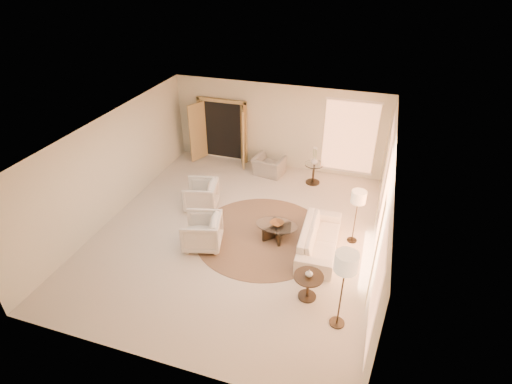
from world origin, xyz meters
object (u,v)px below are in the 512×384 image
(sofa, at_px, (319,239))
(bowl, at_px, (277,223))
(floor_lamp_far, at_px, (346,266))
(armchair_right, at_px, (202,230))
(accent_chair, at_px, (269,163))
(end_vase, at_px, (309,273))
(side_table, at_px, (314,171))
(floor_lamp_near, at_px, (358,199))
(coffee_table, at_px, (277,229))
(armchair_left, at_px, (201,194))
(end_table, at_px, (308,283))
(side_vase, at_px, (314,161))

(sofa, distance_m, bowl, 1.13)
(floor_lamp_far, bearing_deg, armchair_right, 157.91)
(accent_chair, relative_size, end_vase, 5.76)
(side_table, bearing_deg, floor_lamp_far, -74.26)
(side_table, distance_m, floor_lamp_near, 3.12)
(accent_chair, bearing_deg, coffee_table, 118.97)
(armchair_left, bearing_deg, end_table, 42.09)
(bowl, bearing_deg, end_table, -56.97)
(end_vase, xyz_separation_m, side_vase, (-0.80, 4.83, 0.11))
(accent_chair, distance_m, floor_lamp_near, 4.12)
(accent_chair, bearing_deg, bowl, 118.97)
(accent_chair, xyz_separation_m, coffee_table, (1.12, -3.15, -0.16))
(floor_lamp_near, bearing_deg, end_table, -107.59)
(floor_lamp_far, height_order, bowl, floor_lamp_far)
(armchair_left, height_order, end_table, armchair_left)
(side_vase, bearing_deg, end_table, -80.60)
(accent_chair, distance_m, end_table, 5.44)
(bowl, height_order, side_vase, side_vase)
(end_table, bearing_deg, floor_lamp_near, 72.41)
(armchair_left, relative_size, floor_lamp_far, 0.51)
(accent_chair, distance_m, side_table, 1.48)
(floor_lamp_near, height_order, side_vase, floor_lamp_near)
(coffee_table, xyz_separation_m, floor_lamp_near, (1.87, 0.44, 1.00))
(sofa, bearing_deg, bowl, 80.57)
(end_table, bearing_deg, end_vase, 0.00)
(floor_lamp_far, xyz_separation_m, end_vase, (-0.71, 0.52, -0.85))
(side_vase, bearing_deg, bowl, -96.82)
(bowl, bearing_deg, end_vase, -56.97)
(bowl, bearing_deg, accent_chair, 109.54)
(floor_lamp_near, xyz_separation_m, end_vase, (-0.71, -2.23, -0.58))
(end_vase, bearing_deg, armchair_right, 162.06)
(side_table, bearing_deg, end_table, -80.60)
(sofa, bearing_deg, side_vase, 11.35)
(floor_lamp_near, height_order, floor_lamp_far, floor_lamp_far)
(bowl, xyz_separation_m, side_vase, (0.36, 3.04, 0.34))
(end_table, height_order, side_vase, side_vase)
(sofa, height_order, end_table, sofa)
(bowl, bearing_deg, sofa, -7.44)
(sofa, bearing_deg, floor_lamp_near, -53.86)
(coffee_table, height_order, side_table, side_table)
(coffee_table, bearing_deg, end_table, -56.97)
(floor_lamp_near, xyz_separation_m, side_vase, (-1.51, 2.60, -0.47))
(side_table, bearing_deg, sofa, -76.67)
(side_table, distance_m, end_vase, 4.90)
(armchair_right, xyz_separation_m, accent_chair, (0.54, 4.02, -0.05))
(side_table, distance_m, bowl, 3.06)
(armchair_left, height_order, floor_lamp_near, floor_lamp_near)
(accent_chair, height_order, side_table, accent_chair)
(end_table, height_order, floor_lamp_near, floor_lamp_near)
(armchair_left, bearing_deg, end_vase, 42.09)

